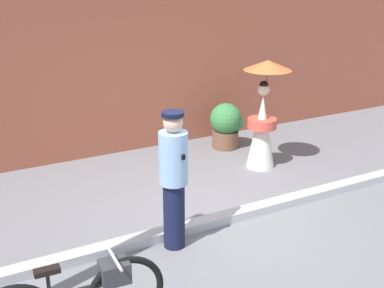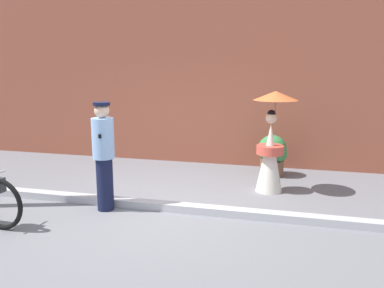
{
  "view_description": "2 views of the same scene",
  "coord_description": "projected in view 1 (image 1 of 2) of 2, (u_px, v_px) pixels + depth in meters",
  "views": [
    {
      "loc": [
        -3.09,
        -5.07,
        3.24
      ],
      "look_at": [
        -0.13,
        0.41,
        1.03
      ],
      "focal_mm": 47.03,
      "sensor_mm": 36.0,
      "label": 1
    },
    {
      "loc": [
        2.12,
        -5.65,
        2.23
      ],
      "look_at": [
        0.54,
        0.39,
        1.01
      ],
      "focal_mm": 36.96,
      "sensor_mm": 36.0,
      "label": 2
    }
  ],
  "objects": [
    {
      "name": "ground_plane",
      "position": [
        215.0,
        224.0,
        6.67
      ],
      "size": [
        30.0,
        30.0,
        0.0
      ],
      "primitive_type": "plane",
      "color": "slate"
    },
    {
      "name": "person_with_parasol",
      "position": [
        263.0,
        115.0,
        8.3
      ],
      "size": [
        0.78,
        0.78,
        1.82
      ],
      "color": "silver",
      "rests_on": "ground_plane"
    },
    {
      "name": "person_officer",
      "position": [
        174.0,
        177.0,
        5.86
      ],
      "size": [
        0.34,
        0.38,
        1.71
      ],
      "color": "#141938",
      "rests_on": "ground_plane"
    },
    {
      "name": "building_wall",
      "position": [
        118.0,
        43.0,
        8.82
      ],
      "size": [
        14.0,
        0.4,
        3.93
      ],
      "primitive_type": "cube",
      "color": "brown",
      "rests_on": "ground_plane"
    },
    {
      "name": "potted_plant_by_door",
      "position": [
        227.0,
        124.0,
        9.35
      ],
      "size": [
        0.6,
        0.59,
        0.85
      ],
      "color": "brown",
      "rests_on": "ground_plane"
    },
    {
      "name": "sidewalk_curb",
      "position": [
        215.0,
        220.0,
        6.65
      ],
      "size": [
        14.0,
        0.2,
        0.12
      ],
      "primitive_type": "cube",
      "color": "#B2B2B7",
      "rests_on": "ground_plane"
    }
  ]
}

